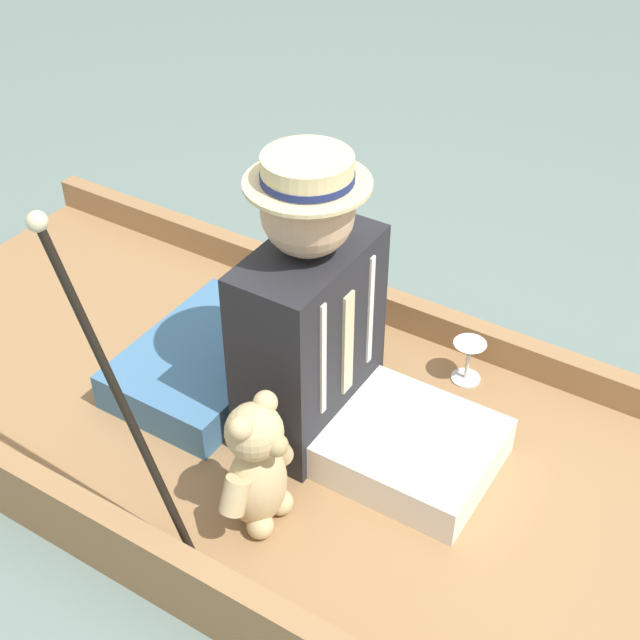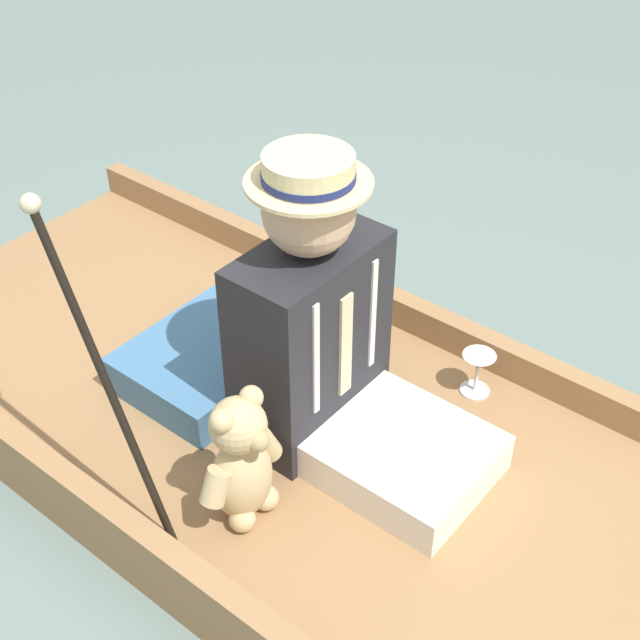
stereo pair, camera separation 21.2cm
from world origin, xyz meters
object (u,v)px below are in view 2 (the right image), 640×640
wine_glass (478,365)px  teddy_bear (242,461)px  walking_cane (95,355)px  seated_person (329,340)px

wine_glass → teddy_bear: bearing=-16.2°
teddy_bear → wine_glass: 0.77m
walking_cane → wine_glass: bearing=153.5°
wine_glass → seated_person: bearing=-31.3°
teddy_bear → walking_cane: size_ratio=0.44×
teddy_bear → walking_cane: walking_cane is taller
seated_person → wine_glass: bearing=143.8°
teddy_bear → walking_cane: bearing=-53.3°
wine_glass → walking_cane: (0.91, -0.45, 0.39)m
teddy_bear → walking_cane: (0.18, -0.24, 0.32)m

